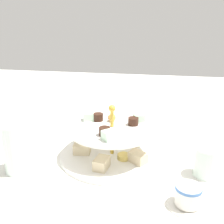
# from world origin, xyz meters

# --- Properties ---
(ground_plane) EXTENTS (2.40, 2.40, 0.00)m
(ground_plane) POSITION_xyz_m (0.00, 0.00, 0.00)
(ground_plane) COLOR silver
(tiered_serving_stand) EXTENTS (0.31, 0.31, 0.16)m
(tiered_serving_stand) POSITION_xyz_m (0.00, 0.00, 0.04)
(tiered_serving_stand) COLOR white
(tiered_serving_stand) RESTS_ON ground_plane
(water_glass_tall_right) EXTENTS (0.07, 0.07, 0.13)m
(water_glass_tall_right) POSITION_xyz_m (-0.23, -0.12, 0.07)
(water_glass_tall_right) COLOR silver
(water_glass_tall_right) RESTS_ON ground_plane
(water_glass_short_left) EXTENTS (0.06, 0.06, 0.08)m
(water_glass_short_left) POSITION_xyz_m (0.26, -0.06, 0.04)
(water_glass_short_left) COLOR silver
(water_glass_short_left) RESTS_ON ground_plane
(teacup_with_saucer) EXTENTS (0.09, 0.09, 0.05)m
(teacup_with_saucer) POSITION_xyz_m (0.20, -0.19, 0.02)
(teacup_with_saucer) COLOR white
(teacup_with_saucer) RESTS_ON ground_plane
(butter_knife_left) EXTENTS (0.14, 0.12, 0.00)m
(butter_knife_left) POSITION_xyz_m (-0.19, 0.25, 0.00)
(butter_knife_left) COLOR silver
(butter_knife_left) RESTS_ON ground_plane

